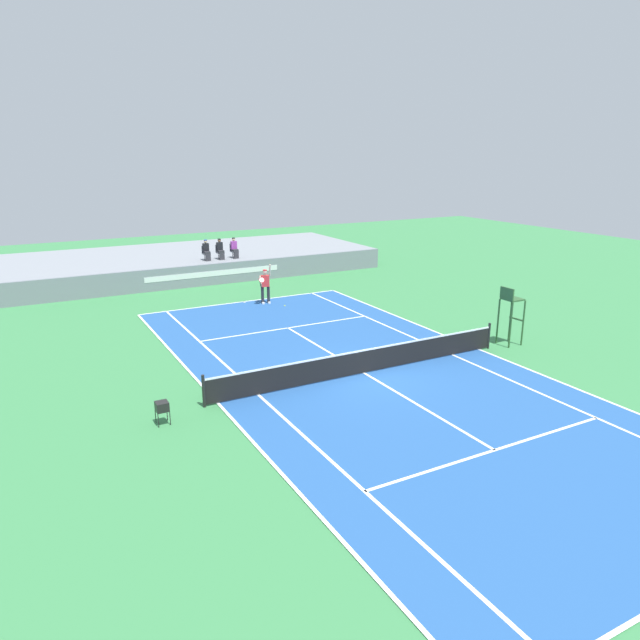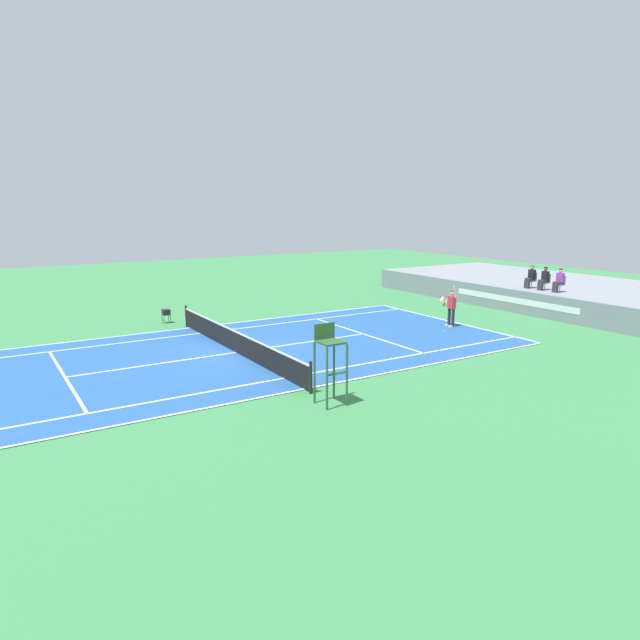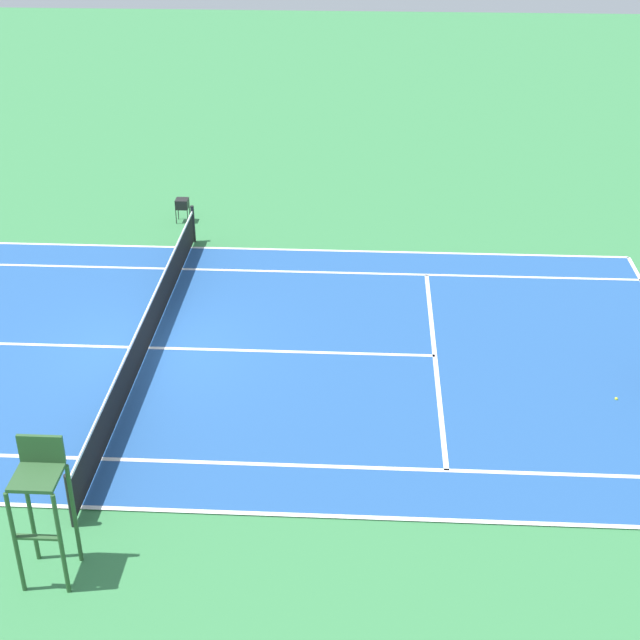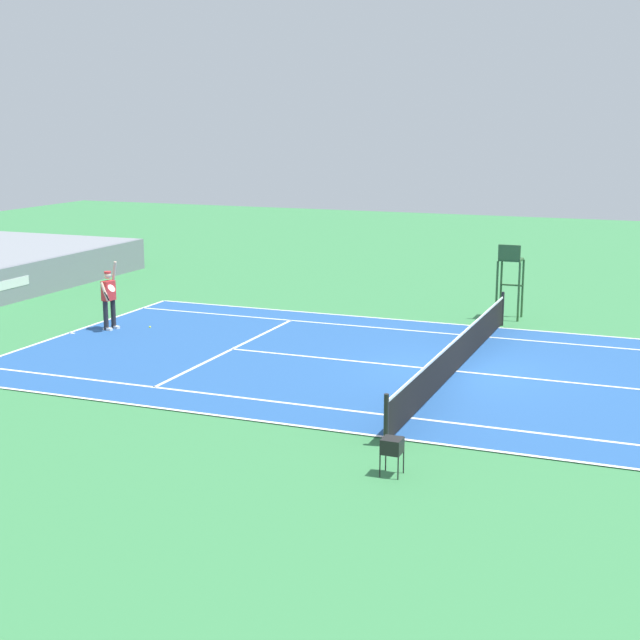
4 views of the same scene
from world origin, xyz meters
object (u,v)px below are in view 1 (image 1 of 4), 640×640
(tennis_ball, at_px, (285,306))
(umpire_chair, at_px, (511,308))
(spectator_seated_0, at_px, (206,250))
(ball_hopper, at_px, (162,406))
(tennis_player, at_px, (265,285))
(spectator_seated_2, at_px, (234,248))
(spectator_seated_1, at_px, (220,249))

(tennis_ball, height_order, umpire_chair, umpire_chair)
(spectator_seated_0, bearing_deg, ball_hopper, -111.72)
(tennis_player, xyz_separation_m, ball_hopper, (-8.28, -11.60, -0.42))
(spectator_seated_2, distance_m, ball_hopper, 20.74)
(spectator_seated_0, relative_size, spectator_seated_1, 1.00)
(spectator_seated_1, bearing_deg, tennis_ball, -85.33)
(spectator_seated_2, xyz_separation_m, umpire_chair, (5.20, -17.97, -0.34))
(spectator_seated_1, relative_size, tennis_player, 0.61)
(tennis_ball, relative_size, ball_hopper, 0.10)
(spectator_seated_0, relative_size, umpire_chair, 0.52)
(tennis_player, height_order, tennis_ball, tennis_player)
(umpire_chair, bearing_deg, tennis_ball, 118.65)
(spectator_seated_1, relative_size, umpire_chair, 0.52)
(tennis_ball, bearing_deg, spectator_seated_2, 87.97)
(tennis_player, height_order, ball_hopper, tennis_player)
(tennis_player, bearing_deg, ball_hopper, -125.50)
(spectator_seated_1, distance_m, spectator_seated_2, 0.93)
(spectator_seated_2, height_order, tennis_player, spectator_seated_2)
(tennis_player, relative_size, ball_hopper, 2.98)
(spectator_seated_0, xyz_separation_m, umpire_chair, (7.01, -17.97, -0.34))
(spectator_seated_0, distance_m, ball_hopper, 20.00)
(spectator_seated_0, xyz_separation_m, tennis_player, (0.89, -6.94, -0.90))
(spectator_seated_0, bearing_deg, umpire_chair, -68.69)
(spectator_seated_1, height_order, tennis_player, spectator_seated_1)
(tennis_player, bearing_deg, spectator_seated_0, 97.30)
(spectator_seated_0, height_order, spectator_seated_1, same)
(tennis_ball, xyz_separation_m, umpire_chair, (5.48, -10.03, 1.52))
(spectator_seated_2, distance_m, umpire_chair, 18.71)
(spectator_seated_0, height_order, umpire_chair, spectator_seated_0)
(spectator_seated_1, xyz_separation_m, tennis_ball, (0.65, -7.94, -1.86))
(spectator_seated_2, relative_size, ball_hopper, 1.81)
(spectator_seated_0, distance_m, spectator_seated_1, 0.88)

